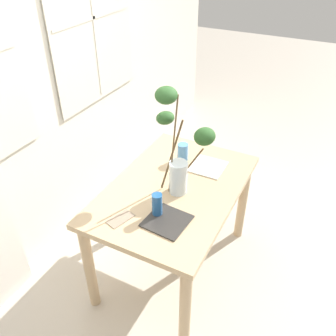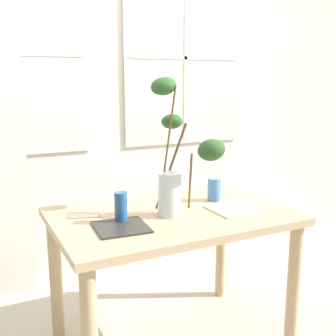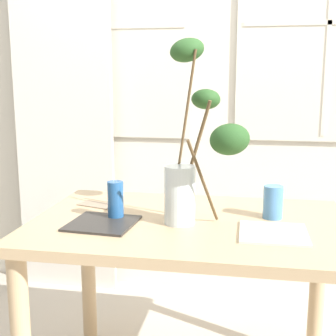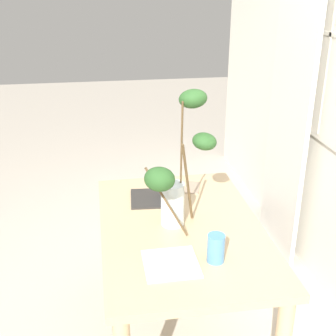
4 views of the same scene
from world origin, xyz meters
TOP-DOWN VIEW (x-y plane):
  - back_wall_with_windows at (-0.00, 1.08)m, footprint 5.47×0.14m
  - curtain_sheer_side at (-0.89, 0.92)m, footprint 0.61×0.03m
  - dining_table at (0.00, 0.00)m, footprint 1.22×0.81m
  - vase_with_branches at (0.03, -0.03)m, footprint 0.35×0.40m
  - drinking_glass_blue_left at (-0.29, -0.03)m, footprint 0.06×0.06m
  - drinking_glass_blue_right at (0.32, 0.09)m, footprint 0.08×0.08m
  - plate_square_left at (-0.32, -0.11)m, footprint 0.26×0.26m
  - plate_square_right at (0.32, -0.11)m, footprint 0.24×0.24m
  - napkin_folded at (-0.42, 0.15)m, footprint 0.18×0.13m

SIDE VIEW (x-z plane):
  - dining_table at x=0.00m, z-range 0.26..1.03m
  - napkin_folded at x=-0.42m, z-range 0.77..0.77m
  - plate_square_right at x=0.32m, z-range 0.77..0.78m
  - plate_square_left at x=-0.32m, z-range 0.77..0.78m
  - drinking_glass_blue_right at x=0.32m, z-range 0.77..0.90m
  - drinking_glass_blue_left at x=-0.29m, z-range 0.77..0.92m
  - vase_with_branches at x=0.03m, z-range 0.71..1.42m
  - curtain_sheer_side at x=-0.89m, z-range 0.00..2.36m
  - back_wall_with_windows at x=0.00m, z-range 0.01..2.67m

